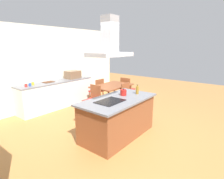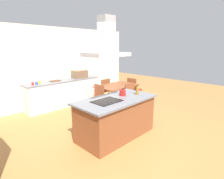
{
  "view_description": "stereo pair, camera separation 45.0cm",
  "coord_description": "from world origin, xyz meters",
  "px_view_note": "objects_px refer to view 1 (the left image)",
  "views": [
    {
      "loc": [
        -3.17,
        -2.34,
        2.05
      ],
      "look_at": [
        0.28,
        0.4,
        1.0
      ],
      "focal_mm": 29.13,
      "sensor_mm": 36.0,
      "label": 1
    },
    {
      "loc": [
        -2.87,
        -2.68,
        2.05
      ],
      "look_at": [
        0.28,
        0.4,
        1.0
      ],
      "focal_mm": 29.13,
      "sensor_mm": 36.0,
      "label": 2
    }
  ],
  "objects_px": {
    "cutting_board": "(49,82)",
    "dining_table": "(112,87)",
    "countertop_microwave": "(73,75)",
    "chair_at_left_end": "(93,98)",
    "coffee_mug_yellow": "(33,84)",
    "chair_facing_island": "(128,95)",
    "tea_kettle": "(123,92)",
    "chair_at_right_end": "(127,87)",
    "coffee_mug_red": "(26,85)",
    "olive_oil_bottle": "(137,90)",
    "coffee_mug_blue": "(30,85)",
    "range_hood": "(110,44)",
    "cooktop": "(110,101)",
    "chair_facing_back_wall": "(98,89)"
  },
  "relations": [
    {
      "from": "coffee_mug_yellow",
      "to": "dining_table",
      "type": "relative_size",
      "value": 0.06
    },
    {
      "from": "chair_at_right_end",
      "to": "chair_at_left_end",
      "type": "bearing_deg",
      "value": 180.0
    },
    {
      "from": "coffee_mug_red",
      "to": "cutting_board",
      "type": "bearing_deg",
      "value": 7.62
    },
    {
      "from": "cutting_board",
      "to": "chair_facing_back_wall",
      "type": "xyz_separation_m",
      "value": [
        1.49,
        -0.8,
        -0.4
      ]
    },
    {
      "from": "olive_oil_bottle",
      "to": "dining_table",
      "type": "distance_m",
      "value": 1.9
    },
    {
      "from": "cutting_board",
      "to": "dining_table",
      "type": "height_order",
      "value": "cutting_board"
    },
    {
      "from": "coffee_mug_yellow",
      "to": "tea_kettle",
      "type": "bearing_deg",
      "value": -75.12
    },
    {
      "from": "cutting_board",
      "to": "olive_oil_bottle",
      "type": "bearing_deg",
      "value": -80.51
    },
    {
      "from": "cooktop",
      "to": "cutting_board",
      "type": "height_order",
      "value": "cutting_board"
    },
    {
      "from": "range_hood",
      "to": "cooktop",
      "type": "bearing_deg",
      "value": 180.0
    },
    {
      "from": "countertop_microwave",
      "to": "chair_at_left_end",
      "type": "bearing_deg",
      "value": -105.72
    },
    {
      "from": "chair_at_left_end",
      "to": "chair_at_right_end",
      "type": "height_order",
      "value": "same"
    },
    {
      "from": "cutting_board",
      "to": "dining_table",
      "type": "relative_size",
      "value": 0.24
    },
    {
      "from": "coffee_mug_yellow",
      "to": "chair_facing_island",
      "type": "relative_size",
      "value": 0.1
    },
    {
      "from": "chair_facing_back_wall",
      "to": "dining_table",
      "type": "bearing_deg",
      "value": -90.0
    },
    {
      "from": "cooktop",
      "to": "tea_kettle",
      "type": "distance_m",
      "value": 0.6
    },
    {
      "from": "coffee_mug_red",
      "to": "countertop_microwave",
      "type": "bearing_deg",
      "value": 1.84
    },
    {
      "from": "dining_table",
      "to": "chair_at_right_end",
      "type": "bearing_deg",
      "value": 0.0
    },
    {
      "from": "coffee_mug_blue",
      "to": "cutting_board",
      "type": "distance_m",
      "value": 0.69
    },
    {
      "from": "coffee_mug_yellow",
      "to": "chair_facing_island",
      "type": "height_order",
      "value": "coffee_mug_yellow"
    },
    {
      "from": "coffee_mug_red",
      "to": "cutting_board",
      "type": "relative_size",
      "value": 0.26
    },
    {
      "from": "cooktop",
      "to": "dining_table",
      "type": "distance_m",
      "value": 2.4
    },
    {
      "from": "countertop_microwave",
      "to": "chair_facing_back_wall",
      "type": "xyz_separation_m",
      "value": [
        0.52,
        -0.75,
        -0.53
      ]
    },
    {
      "from": "coffee_mug_red",
      "to": "coffee_mug_blue",
      "type": "bearing_deg",
      "value": 2.68
    },
    {
      "from": "coffee_mug_yellow",
      "to": "range_hood",
      "type": "xyz_separation_m",
      "value": [
        0.16,
        -2.9,
        1.16
      ]
    },
    {
      "from": "coffee_mug_yellow",
      "to": "coffee_mug_red",
      "type": "bearing_deg",
      "value": -162.7
    },
    {
      "from": "tea_kettle",
      "to": "olive_oil_bottle",
      "type": "distance_m",
      "value": 0.37
    },
    {
      "from": "range_hood",
      "to": "cutting_board",
      "type": "bearing_deg",
      "value": 82.31
    },
    {
      "from": "tea_kettle",
      "to": "chair_at_right_end",
      "type": "xyz_separation_m",
      "value": [
        2.21,
        1.39,
        -0.46
      ]
    },
    {
      "from": "coffee_mug_blue",
      "to": "coffee_mug_yellow",
      "type": "bearing_deg",
      "value": 29.09
    },
    {
      "from": "cooktop",
      "to": "dining_table",
      "type": "height_order",
      "value": "cooktop"
    },
    {
      "from": "olive_oil_bottle",
      "to": "chair_facing_back_wall",
      "type": "relative_size",
      "value": 0.26
    },
    {
      "from": "coffee_mug_red",
      "to": "chair_facing_island",
      "type": "relative_size",
      "value": 0.1
    },
    {
      "from": "countertop_microwave",
      "to": "coffee_mug_blue",
      "type": "relative_size",
      "value": 5.56
    },
    {
      "from": "cutting_board",
      "to": "chair_facing_island",
      "type": "bearing_deg",
      "value": -55.01
    },
    {
      "from": "coffee_mug_blue",
      "to": "range_hood",
      "type": "relative_size",
      "value": 0.1
    },
    {
      "from": "olive_oil_bottle",
      "to": "cooktop",
      "type": "bearing_deg",
      "value": 172.12
    },
    {
      "from": "tea_kettle",
      "to": "chair_at_left_end",
      "type": "xyz_separation_m",
      "value": [
        0.38,
        1.39,
        -0.46
      ]
    },
    {
      "from": "olive_oil_bottle",
      "to": "coffee_mug_blue",
      "type": "distance_m",
      "value": 3.19
    },
    {
      "from": "coffee_mug_yellow",
      "to": "dining_table",
      "type": "distance_m",
      "value": 2.52
    },
    {
      "from": "olive_oil_bottle",
      "to": "cutting_board",
      "type": "xyz_separation_m",
      "value": [
        -0.51,
        3.06,
        -0.09
      ]
    },
    {
      "from": "coffee_mug_yellow",
      "to": "chair_facing_island",
      "type": "distance_m",
      "value": 2.97
    },
    {
      "from": "chair_at_right_end",
      "to": "chair_facing_island",
      "type": "bearing_deg",
      "value": -143.99
    },
    {
      "from": "cooktop",
      "to": "chair_at_right_end",
      "type": "xyz_separation_m",
      "value": [
        2.8,
        1.46,
        -0.4
      ]
    },
    {
      "from": "olive_oil_bottle",
      "to": "chair_facing_island",
      "type": "bearing_deg",
      "value": 43.17
    },
    {
      "from": "olive_oil_bottle",
      "to": "chair_at_right_end",
      "type": "xyz_separation_m",
      "value": [
        1.9,
        1.59,
        -0.49
      ]
    },
    {
      "from": "olive_oil_bottle",
      "to": "chair_facing_island",
      "type": "distance_m",
      "value": 1.43
    },
    {
      "from": "coffee_mug_red",
      "to": "coffee_mug_yellow",
      "type": "height_order",
      "value": "same"
    },
    {
      "from": "coffee_mug_yellow",
      "to": "chair_facing_island",
      "type": "xyz_separation_m",
      "value": [
        2.04,
        -2.1,
        -0.44
      ]
    },
    {
      "from": "olive_oil_bottle",
      "to": "dining_table",
      "type": "relative_size",
      "value": 0.17
    }
  ]
}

